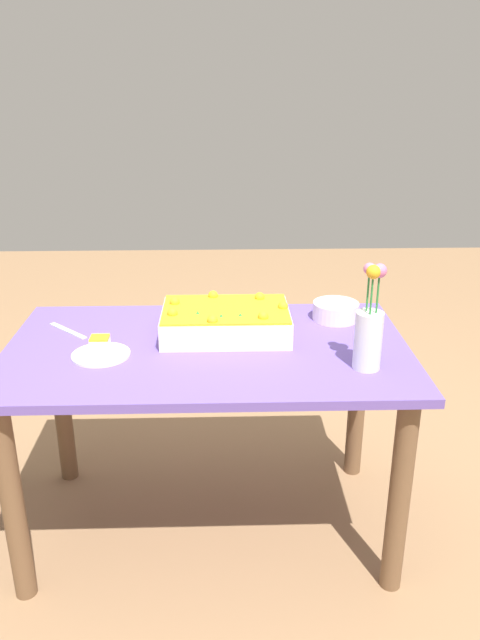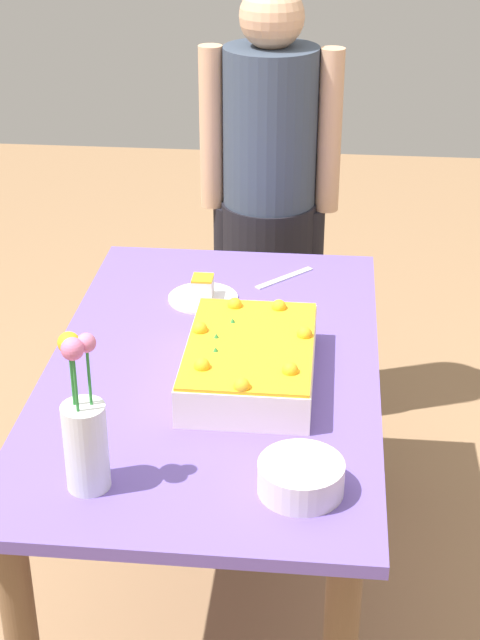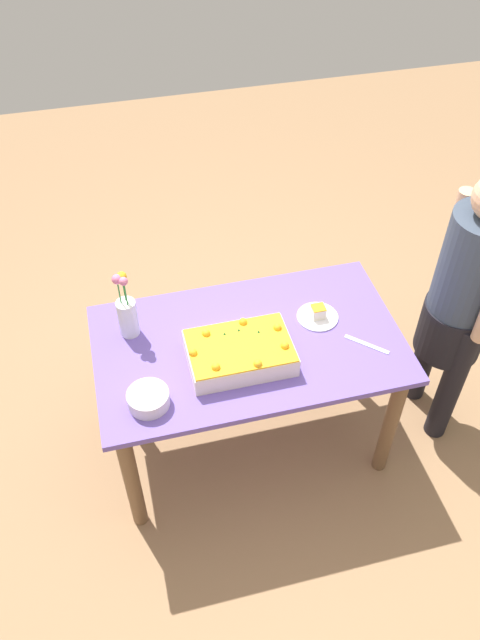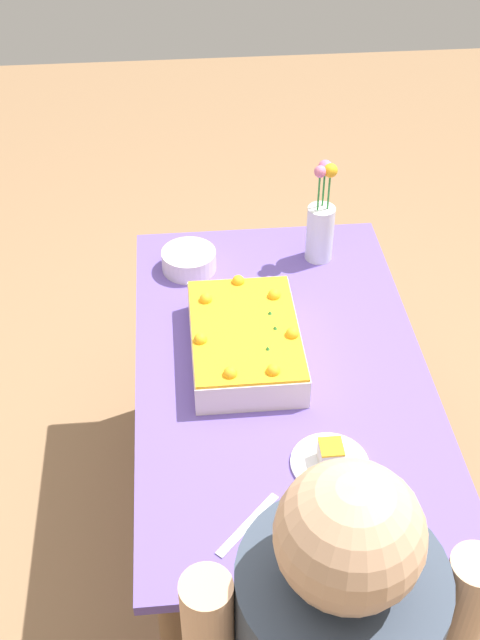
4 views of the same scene
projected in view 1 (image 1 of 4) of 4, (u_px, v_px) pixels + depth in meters
ground_plane at (211, 523)px, 2.40m from camera, size 8.00×8.00×0.00m
dining_table at (208, 379)px, 2.17m from camera, size 1.37×0.80×0.75m
sheet_cake at (226, 321)px, 2.19m from camera, size 0.45×0.30×0.12m
serving_plate_with_slice at (101, 351)px, 2.04m from camera, size 0.19×0.19×0.07m
cake_knife at (68, 331)px, 2.24m from camera, size 0.16×0.16×0.00m
flower_vase at (369, 331)px, 1.92m from camera, size 0.09×0.09×0.34m
fruit_bowl at (336, 311)px, 2.34m from camera, size 0.17×0.17×0.07m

